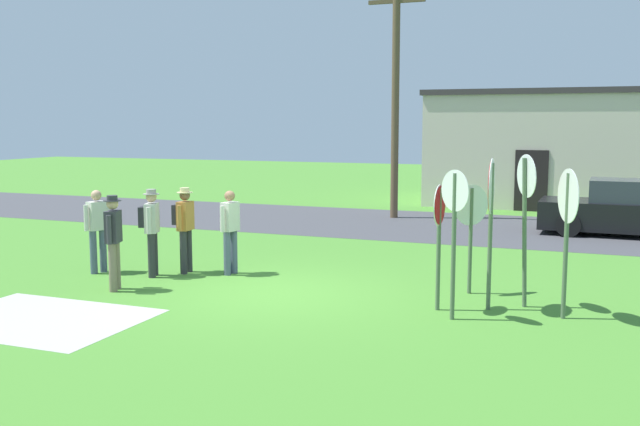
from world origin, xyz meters
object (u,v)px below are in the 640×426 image
Objects in this scene: stop_sign_rear_right at (439,226)px; person_near_signs at (151,226)px; stop_sign_leaning_left at (471,220)px; utility_pole at (395,96)px; stop_sign_center_cluster at (526,205)px; parked_car_on_street at (626,210)px; person_holding_notes at (97,225)px; person_in_blue at (185,224)px; person_in_teal at (230,227)px; person_with_sunhat at (114,237)px; stop_sign_tallest at (567,216)px; stop_sign_low_front at (454,220)px; stop_sign_leaning_right at (491,205)px.

stop_sign_rear_right is 1.18× the size of person_near_signs.
utility_pole is at bearing 112.97° from stop_sign_leaning_left.
person_near_signs is (-7.09, -0.21, -0.70)m from stop_sign_center_cluster.
parked_car_on_street is (6.80, -1.25, -3.17)m from utility_pole.
stop_sign_leaning_left is 1.24m from stop_sign_center_cluster.
stop_sign_leaning_left is at bearing 7.44° from person_holding_notes.
person_in_teal is at bearing 14.01° from person_in_blue.
person_with_sunhat reaches higher than person_holding_notes.
parked_car_on_street is at bearing 45.38° from person_in_blue.
person_with_sunhat is (-7.70, -0.98, -0.63)m from stop_sign_tallest.
person_in_blue is at bearing -165.99° from person_in_teal.
person_in_blue reaches higher than person_in_teal.
stop_sign_low_front is at bearing -14.63° from person_in_blue.
person_in_blue is at bearing 177.27° from stop_sign_center_cluster.
person_in_teal is (-5.74, 0.55, -0.76)m from stop_sign_center_cluster.
stop_sign_low_front is at bearing -6.66° from person_holding_notes.
stop_sign_leaning_right is 1.20× the size of stop_sign_rear_right.
stop_sign_low_front is at bearing -105.18° from parked_car_on_street.
person_near_signs is 1.03× the size of person_holding_notes.
stop_sign_rear_right is 0.60m from stop_sign_low_front.
stop_sign_leaning_right is 1.05× the size of stop_sign_tallest.
person_in_blue is 1.78m from person_holding_notes.
person_in_teal is at bearing 57.42° from person_with_sunhat.
stop_sign_rear_right is at bearing 7.58° from person_with_sunhat.
utility_pole is 4.36× the size of person_holding_notes.
utility_pole reaches higher than person_holding_notes.
stop_sign_low_front reaches higher than stop_sign_rear_right.
stop_sign_low_front is 7.46m from person_holding_notes.
stop_sign_low_front is at bearing -128.48° from stop_sign_center_cluster.
stop_sign_leaning_left is at bearing 3.28° from person_in_blue.
stop_sign_leaning_right is 1.19m from stop_sign_tallest.
stop_sign_low_front is at bearing -19.70° from person_in_teal.
person_holding_notes is (-8.99, 0.18, -0.63)m from stop_sign_tallest.
utility_pole is 3.16× the size of stop_sign_low_front.
person_in_blue reaches higher than parked_car_on_street.
parked_car_on_street is at bearing 76.04° from stop_sign_leaning_right.
stop_sign_center_cluster reaches higher than stop_sign_tallest.
person_in_teal and person_holding_notes have the same top height.
person_in_teal is (-4.48, 1.25, -0.43)m from stop_sign_rear_right.
stop_sign_low_front reaches higher than person_in_blue.
utility_pole is at bearing 85.61° from person_in_teal.
utility_pole is 4.24× the size of person_near_signs.
stop_sign_leaning_right is 6.63m from person_near_signs.
stop_sign_leaning_right is 1.46× the size of person_in_teal.
parked_car_on_street is 13.61m from person_with_sunhat.
stop_sign_tallest reaches higher than person_near_signs.
stop_sign_low_front is (-0.43, -0.81, -0.16)m from stop_sign_leaning_right.
person_in_blue is at bearing -134.62° from parked_car_on_street.
person_in_blue is at bearing 78.22° from person_with_sunhat.
utility_pole is 3.58× the size of stop_sign_rear_right.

